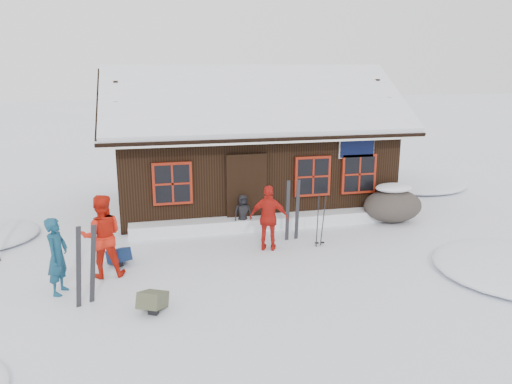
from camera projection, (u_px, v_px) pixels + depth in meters
ground at (231, 262)px, 11.42m from camera, size 120.00×120.00×0.00m
mountain_hut at (248, 155)px, 16.06m from camera, size 8.90×6.09×4.42m
snow_drift at (269, 221)px, 13.83m from camera, size 7.60×0.60×0.35m
snow_mounds at (278, 231)px, 13.54m from camera, size 20.60×13.20×0.48m
skier_teal at (57, 256)px, 9.68m from camera, size 0.52×0.65×1.55m
skier_orange_left at (102, 236)px, 10.46m from camera, size 0.89×0.70×1.79m
skier_orange_right at (269, 218)px, 12.00m from camera, size 1.02×0.70×1.61m
skier_crouched at (243, 213)px, 13.46m from camera, size 0.53×0.38×1.01m
boulder at (393, 204)px, 14.28m from camera, size 1.71×1.28×1.00m
ski_pair_left at (86, 267)px, 9.25m from camera, size 0.47×0.21×1.59m
ski_pair_right at (292, 211)px, 12.74m from camera, size 0.39×0.07×1.62m
ski_poles at (320, 221)px, 12.29m from camera, size 0.24×0.12×1.35m
backpack_blue at (119, 258)px, 11.24m from camera, size 0.59×0.65×0.29m
backpack_olive at (153, 304)px, 9.11m from camera, size 0.61×0.67×0.30m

